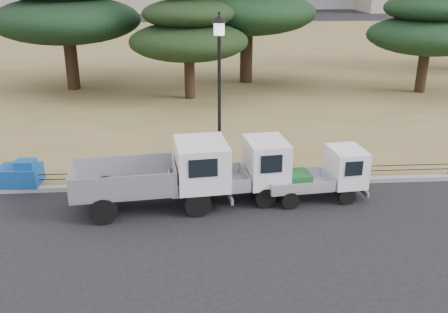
{
  "coord_description": "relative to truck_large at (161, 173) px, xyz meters",
  "views": [
    {
      "loc": [
        -1.05,
        -12.94,
        6.9
      ],
      "look_at": [
        0.0,
        2.0,
        1.3
      ],
      "focal_mm": 40.0,
      "sensor_mm": 36.0,
      "label": 1
    }
  ],
  "objects": [
    {
      "name": "pine_west_near",
      "position": [
        -6.04,
        16.23,
        3.92
      ],
      "size": [
        8.51,
        8.51,
        8.51
      ],
      "color": "black",
      "rests_on": "lawn"
    },
    {
      "name": "lawn",
      "position": [
        1.99,
        29.43,
        -1.06
      ],
      "size": [
        120.0,
        56.0,
        0.15
      ],
      "primitive_type": "cube",
      "color": "olive",
      "rests_on": "ground"
    },
    {
      "name": "ground",
      "position": [
        1.99,
        -1.17,
        -1.13
      ],
      "size": [
        220.0,
        220.0,
        0.0
      ],
      "primitive_type": "plane",
      "color": "black"
    },
    {
      "name": "pine_east_near",
      "position": [
        14.52,
        14.0,
        2.97
      ],
      "size": [
        6.79,
        6.79,
        6.86
      ],
      "color": "black",
      "rests_on": "lawn"
    },
    {
      "name": "truck_kei_front",
      "position": [
        2.4,
        0.34,
        -0.16
      ],
      "size": [
        3.83,
        1.98,
        1.95
      ],
      "rotation": [
        0.0,
        0.0,
        0.12
      ],
      "color": "black",
      "rests_on": "ground"
    },
    {
      "name": "curb",
      "position": [
        1.99,
        1.43,
        -1.05
      ],
      "size": [
        120.0,
        0.25,
        0.16
      ],
      "primitive_type": "cube",
      "color": "gray",
      "rests_on": "ground"
    },
    {
      "name": "street_lamp",
      "position": [
        1.9,
        1.73,
        2.72
      ],
      "size": [
        0.49,
        0.49,
        5.47
      ],
      "color": "black",
      "rests_on": "lawn"
    },
    {
      "name": "pipe_fence",
      "position": [
        1.99,
        1.58,
        -0.69
      ],
      "size": [
        38.0,
        0.04,
        0.4
      ],
      "color": "black",
      "rests_on": "lawn"
    },
    {
      "name": "truck_kei_rear",
      "position": [
        5.09,
        0.28,
        -0.32
      ],
      "size": [
        3.23,
        1.63,
        1.63
      ],
      "rotation": [
        0.0,
        0.0,
        0.1
      ],
      "color": "black",
      "rests_on": "ground"
    },
    {
      "name": "tarp_pile",
      "position": [
        -4.78,
        1.75,
        -0.63
      ],
      "size": [
        1.37,
        1.02,
        0.89
      ],
      "rotation": [
        0.0,
        0.0,
        -0.04
      ],
      "color": "#134996",
      "rests_on": "lawn"
    },
    {
      "name": "truck_large",
      "position": [
        0.0,
        0.0,
        0.0
      ],
      "size": [
        4.84,
        2.33,
        2.04
      ],
      "rotation": [
        0.0,
        0.0,
        0.11
      ],
      "color": "black",
      "rests_on": "ground"
    },
    {
      "name": "pine_center_left",
      "position": [
        0.96,
        13.41,
        2.82
      ],
      "size": [
        6.48,
        6.48,
        6.59
      ],
      "color": "black",
      "rests_on": "lawn"
    }
  ]
}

